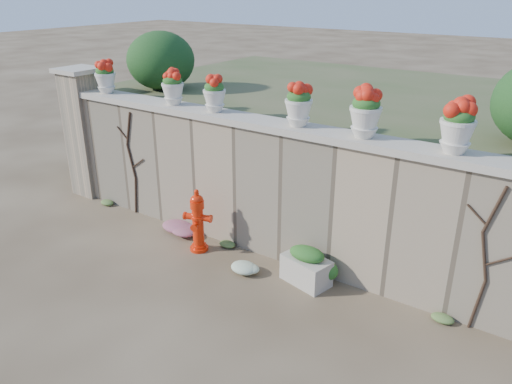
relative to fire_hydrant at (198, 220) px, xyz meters
The scene contains 19 objects.
ground 1.52m from the fire_hydrant, 55.25° to the right, with size 80.00×80.00×0.00m, color #493824.
stone_wall 1.13m from the fire_hydrant, 37.64° to the left, with size 8.00×0.40×2.00m, color gray.
wall_cap 1.84m from the fire_hydrant, 37.64° to the left, with size 8.10×0.52×0.10m, color beige.
gate_pillar 3.47m from the fire_hydrant, 169.35° to the left, with size 0.72×0.72×2.48m.
raised_fill 3.94m from the fire_hydrant, 78.00° to the left, with size 9.00×6.00×2.00m, color #384C23.
back_shrub_left 3.63m from the fire_hydrant, 142.56° to the left, with size 1.30×1.30×1.10m, color #143814.
vine_left 1.96m from the fire_hydrant, 167.64° to the left, with size 0.60×0.04×1.91m.
vine_right 4.09m from the fire_hydrant, ahead, with size 0.60×0.04×1.91m.
fire_hydrant is the anchor object (origin of this frame).
planter_box 1.88m from the fire_hydrant, ahead, with size 0.74×0.54×0.56m.
green_shrub 2.07m from the fire_hydrant, ahead, with size 0.53×0.47×0.50m, color #1E5119.
magenta_clump 0.81m from the fire_hydrant, 161.43° to the left, with size 0.80×0.54×0.21m, color #D12989.
white_flowers 1.18m from the fire_hydrant, ahead, with size 0.54×0.43×0.19m, color white.
urn_pot_0 3.25m from the fire_hydrant, 166.37° to the left, with size 0.37×0.37×0.57m.
urn_pot_1 2.18m from the fire_hydrant, 146.76° to the left, with size 0.36×0.36×0.56m.
urn_pot_2 1.96m from the fire_hydrant, 98.91° to the left, with size 0.35×0.35×0.54m.
urn_pot_3 2.41m from the fire_hydrant, 24.56° to the left, with size 0.38×0.38×0.59m.
urn_pot_4 3.08m from the fire_hydrant, 14.99° to the left, with size 0.41×0.41×0.64m.
urn_pot_5 4.00m from the fire_hydrant, 10.27° to the left, with size 0.40×0.40×0.63m.
Camera 1 is at (3.89, -4.06, 3.93)m, focal length 35.00 mm.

